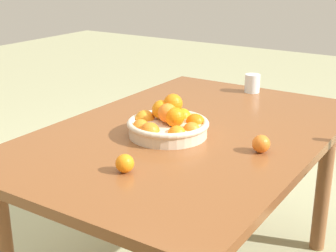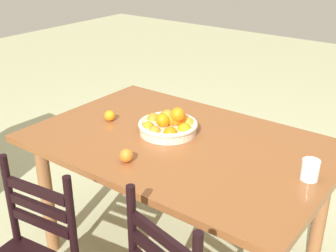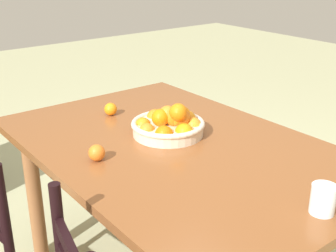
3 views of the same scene
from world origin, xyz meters
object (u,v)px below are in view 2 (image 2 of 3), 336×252
orange_loose_1 (110,116)px  orange_loose_0 (126,156)px  fruit_bowl (170,124)px  drinking_glass (310,170)px  dining_table (180,158)px

orange_loose_1 → orange_loose_0: bearing=142.9°
orange_loose_0 → orange_loose_1: 0.51m
fruit_bowl → drinking_glass: (-0.78, 0.01, -0.00)m
fruit_bowl → orange_loose_1: size_ratio=5.20×
dining_table → drinking_glass: bearing=-177.8°
drinking_glass → fruit_bowl: bearing=-1.1°
fruit_bowl → orange_loose_0: (-0.03, 0.38, -0.02)m
orange_loose_0 → fruit_bowl: bearing=-85.4°
fruit_bowl → dining_table: bearing=158.0°
dining_table → orange_loose_0: (0.07, 0.34, 0.14)m
orange_loose_1 → drinking_glass: size_ratio=0.66×
dining_table → fruit_bowl: 0.19m
fruit_bowl → orange_loose_1: 0.38m
dining_table → fruit_bowl: size_ratio=4.86×
dining_table → fruit_bowl: (0.10, -0.04, 0.15)m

